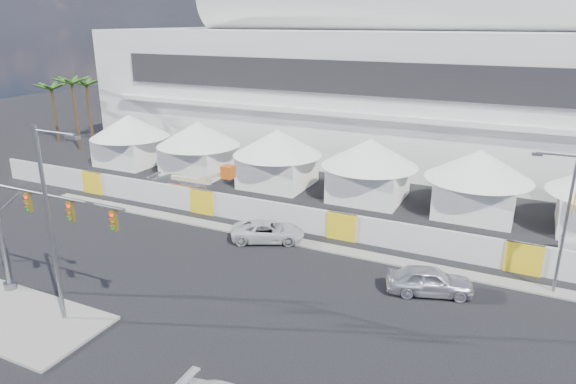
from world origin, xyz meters
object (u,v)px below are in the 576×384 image
at_px(pickup_curb, 268,231).
at_px(traffic_mast, 24,230).
at_px(streetlight_median, 52,214).
at_px(boom_lift, 186,191).
at_px(lot_car_c, 178,184).
at_px(sedan_silver, 430,280).
at_px(streetlight_curb, 563,215).

height_order(pickup_curb, traffic_mast, traffic_mast).
relative_size(streetlight_median, boom_lift, 1.40).
relative_size(traffic_mast, streetlight_median, 0.96).
height_order(lot_car_c, streetlight_median, streetlight_median).
distance_m(sedan_silver, lot_car_c, 25.92).
xyz_separation_m(traffic_mast, streetlight_curb, (26.40, 13.50, 0.61)).
relative_size(pickup_curb, streetlight_curb, 0.62).
xyz_separation_m(lot_car_c, traffic_mast, (4.36, -18.97, 3.47)).
bearing_deg(streetlight_curb, pickup_curb, -178.23).
relative_size(sedan_silver, streetlight_curb, 0.59).
height_order(traffic_mast, streetlight_curb, streetlight_curb).
distance_m(sedan_silver, streetlight_median, 20.65).
bearing_deg(streetlight_median, streetlight_curb, 32.12).
bearing_deg(pickup_curb, boom_lift, 42.56).
bearing_deg(lot_car_c, pickup_curb, -122.79).
relative_size(sedan_silver, streetlight_median, 0.48).
bearing_deg(traffic_mast, pickup_curb, 57.82).
distance_m(sedan_silver, streetlight_curb, 8.14).
distance_m(streetlight_median, boom_lift, 19.63).
relative_size(sedan_silver, traffic_mast, 0.50).
height_order(sedan_silver, traffic_mast, traffic_mast).
height_order(sedan_silver, pickup_curb, sedan_silver).
distance_m(sedan_silver, pickup_curb, 12.21).
bearing_deg(lot_car_c, boom_lift, -134.78).
xyz_separation_m(pickup_curb, streetlight_curb, (18.26, 0.56, 4.14)).
xyz_separation_m(traffic_mast, streetlight_median, (3.53, -0.86, 1.81)).
xyz_separation_m(lot_car_c, streetlight_curb, (30.77, -5.47, 4.08)).
xyz_separation_m(streetlight_median, boom_lift, (-5.66, 18.10, -5.06)).
relative_size(sedan_silver, pickup_curb, 0.94).
relative_size(lot_car_c, streetlight_median, 0.52).
bearing_deg(sedan_silver, traffic_mast, 99.18).
bearing_deg(sedan_silver, boom_lift, 54.66).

